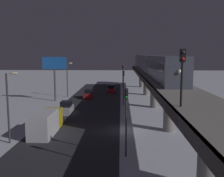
# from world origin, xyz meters

# --- Properties ---
(ground_plane) EXTENTS (240.00, 240.00, 0.00)m
(ground_plane) POSITION_xyz_m (0.00, 0.00, 0.00)
(ground_plane) COLOR silver
(avenue_asphalt) EXTENTS (11.00, 99.49, 0.01)m
(avenue_asphalt) POSITION_xyz_m (5.58, 0.00, 0.00)
(avenue_asphalt) COLOR #28282D
(avenue_asphalt) RESTS_ON ground_plane
(elevated_railway) EXTENTS (5.00, 99.49, 5.83)m
(elevated_railway) POSITION_xyz_m (-5.89, 0.00, 5.02)
(elevated_railway) COLOR gray
(elevated_railway) RESTS_ON ground_plane
(subway_train) EXTENTS (2.94, 55.47, 3.40)m
(subway_train) POSITION_xyz_m (-5.98, -22.91, 7.61)
(subway_train) COLOR #4C5160
(subway_train) RESTS_ON elevated_railway
(rail_signal) EXTENTS (0.36, 0.41, 4.00)m
(rail_signal) POSITION_xyz_m (-4.23, 13.32, 8.56)
(rail_signal) COLOR black
(rail_signal) RESTS_ON elevated_railway
(sedan_red) EXTENTS (1.91, 4.21, 1.97)m
(sedan_red) POSITION_xyz_m (2.38, -31.70, 0.78)
(sedan_red) COLOR #A51E1E
(sedan_red) RESTS_ON ground_plane
(sedan_red_2) EXTENTS (1.80, 4.29, 1.97)m
(sedan_red_2) POSITION_xyz_m (6.98, -23.54, 0.80)
(sedan_red_2) COLOR #A51E1E
(sedan_red_2) RESTS_ON ground_plane
(sedan_silver) EXTENTS (1.80, 4.00, 1.97)m
(sedan_silver) POSITION_xyz_m (8.78, -9.12, 0.80)
(sedan_silver) COLOR #B2B2B7
(sedan_silver) RESTS_ON ground_plane
(box_truck) EXTENTS (2.40, 7.40, 2.80)m
(box_truck) POSITION_xyz_m (8.98, 1.40, 1.35)
(box_truck) COLOR gold
(box_truck) RESTS_ON ground_plane
(traffic_light_near) EXTENTS (0.32, 0.44, 6.40)m
(traffic_light_near) POSITION_xyz_m (-0.52, 8.23, 4.20)
(traffic_light_near) COLOR #2D2D2D
(traffic_light_near) RESTS_ON ground_plane
(traffic_light_mid) EXTENTS (0.32, 0.44, 6.40)m
(traffic_light_mid) POSITION_xyz_m (-0.52, -16.37, 4.20)
(traffic_light_mid) COLOR #2D2D2D
(traffic_light_mid) RESTS_ON ground_plane
(traffic_light_far) EXTENTS (0.32, 0.44, 6.40)m
(traffic_light_far) POSITION_xyz_m (-0.52, -40.96, 4.20)
(traffic_light_far) COLOR #2D2D2D
(traffic_light_far) RESTS_ON ground_plane
(commercial_billboard) EXTENTS (4.80, 0.36, 8.90)m
(commercial_billboard) POSITION_xyz_m (13.36, -20.07, 6.83)
(commercial_billboard) COLOR #4C4C51
(commercial_billboard) RESTS_ON ground_plane
(street_lamp_near) EXTENTS (1.35, 0.44, 7.65)m
(street_lamp_near) POSITION_xyz_m (11.65, 5.00, 4.81)
(street_lamp_near) COLOR #38383D
(street_lamp_near) RESTS_ON ground_plane
(street_lamp_far) EXTENTS (1.35, 0.44, 7.65)m
(street_lamp_far) POSITION_xyz_m (11.65, -25.00, 4.81)
(street_lamp_far) COLOR #38383D
(street_lamp_far) RESTS_ON ground_plane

